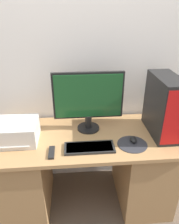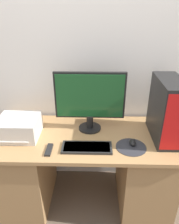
{
  "view_description": "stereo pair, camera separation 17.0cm",
  "coord_description": "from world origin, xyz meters",
  "px_view_note": "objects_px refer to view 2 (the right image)",
  "views": [
    {
      "loc": [
        -0.08,
        -1.16,
        1.72
      ],
      "look_at": [
        0.05,
        0.34,
        0.95
      ],
      "focal_mm": 35.0,
      "sensor_mm": 36.0,
      "label": 1
    },
    {
      "loc": [
        0.09,
        -1.17,
        1.72
      ],
      "look_at": [
        0.05,
        0.34,
        0.95
      ],
      "focal_mm": 35.0,
      "sensor_mm": 36.0,
      "label": 2
    }
  ],
  "objects_px": {
    "monitor": "(90,99)",
    "keyboard": "(87,147)",
    "mouse": "(133,142)",
    "printer": "(19,127)",
    "remote_control": "(49,150)",
    "computer_tower": "(167,110)"
  },
  "relations": [
    {
      "from": "monitor",
      "to": "remote_control",
      "type": "xyz_separation_m",
      "value": [
        -0.3,
        -0.32,
        -0.27
      ]
    },
    {
      "from": "monitor",
      "to": "keyboard",
      "type": "bearing_deg",
      "value": -93.04
    },
    {
      "from": "monitor",
      "to": "computer_tower",
      "type": "bearing_deg",
      "value": -10.51
    },
    {
      "from": "mouse",
      "to": "remote_control",
      "type": "distance_m",
      "value": 0.64
    },
    {
      "from": "monitor",
      "to": "keyboard",
      "type": "height_order",
      "value": "monitor"
    },
    {
      "from": "remote_control",
      "to": "printer",
      "type": "bearing_deg",
      "value": 144.7
    },
    {
      "from": "monitor",
      "to": "printer",
      "type": "xyz_separation_m",
      "value": [
        -0.57,
        -0.13,
        -0.2
      ]
    },
    {
      "from": "mouse",
      "to": "printer",
      "type": "distance_m",
      "value": 0.91
    },
    {
      "from": "printer",
      "to": "remote_control",
      "type": "bearing_deg",
      "value": -35.3
    },
    {
      "from": "mouse",
      "to": "monitor",
      "type": "bearing_deg",
      "value": 145.14
    },
    {
      "from": "printer",
      "to": "monitor",
      "type": "bearing_deg",
      "value": 12.61
    },
    {
      "from": "monitor",
      "to": "computer_tower",
      "type": "xyz_separation_m",
      "value": [
        0.6,
        -0.11,
        -0.04
      ]
    },
    {
      "from": "monitor",
      "to": "computer_tower",
      "type": "distance_m",
      "value": 0.61
    },
    {
      "from": "monitor",
      "to": "printer",
      "type": "bearing_deg",
      "value": -167.39
    },
    {
      "from": "keyboard",
      "to": "computer_tower",
      "type": "relative_size",
      "value": 0.78
    },
    {
      "from": "keyboard",
      "to": "mouse",
      "type": "xyz_separation_m",
      "value": [
        0.35,
        0.06,
        0.01
      ]
    },
    {
      "from": "computer_tower",
      "to": "printer",
      "type": "xyz_separation_m",
      "value": [
        -1.17,
        -0.02,
        -0.16
      ]
    },
    {
      "from": "computer_tower",
      "to": "keyboard",
      "type": "bearing_deg",
      "value": -163.66
    },
    {
      "from": "remote_control",
      "to": "monitor",
      "type": "bearing_deg",
      "value": 47.62
    },
    {
      "from": "monitor",
      "to": "mouse",
      "type": "height_order",
      "value": "monitor"
    },
    {
      "from": "keyboard",
      "to": "printer",
      "type": "distance_m",
      "value": 0.58
    },
    {
      "from": "monitor",
      "to": "remote_control",
      "type": "distance_m",
      "value": 0.52
    }
  ]
}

